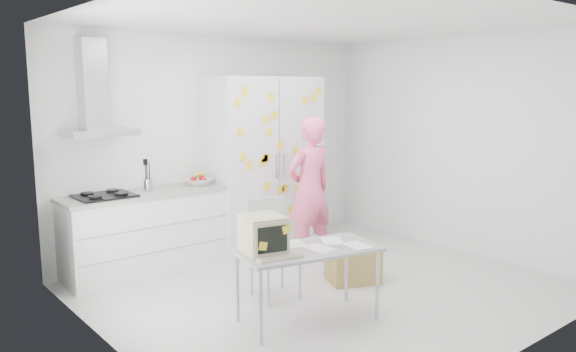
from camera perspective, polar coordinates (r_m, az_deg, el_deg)
floor at (r=5.97m, az=3.93°, el=-11.41°), size 4.50×4.00×0.02m
walls at (r=6.18m, az=-0.51°, el=2.32°), size 4.52×4.01×2.70m
ceiling at (r=5.63m, az=4.24°, el=15.40°), size 4.50×4.00×0.02m
counter_run at (r=6.54m, az=-14.25°, el=-5.42°), size 1.84×0.63×1.28m
range_hood at (r=6.29m, az=-19.07°, el=7.50°), size 0.70×0.48×1.01m
tall_cabinet at (r=7.23m, az=-2.48°, el=1.31°), size 1.50×0.68×2.20m
person at (r=6.68m, az=2.21°, el=-1.38°), size 0.64×0.42×1.73m
desk at (r=4.87m, az=-0.79°, el=-6.71°), size 1.35×0.89×0.99m
chair at (r=5.63m, az=-1.70°, el=-6.67°), size 0.50×0.50×0.97m
cardboard_box at (r=6.14m, az=6.62°, el=-8.65°), size 0.64×0.59×0.45m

